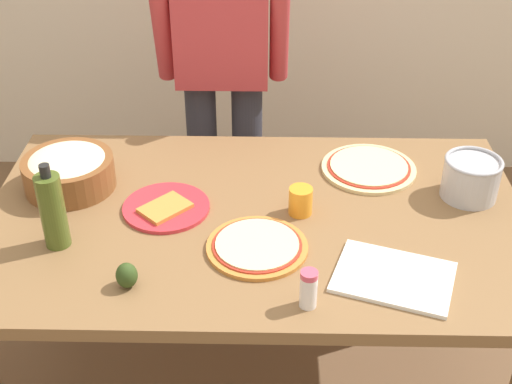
% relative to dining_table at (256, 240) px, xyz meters
% --- Properties ---
extents(dining_table, '(1.60, 0.96, 0.76)m').
position_rel_dining_table_xyz_m(dining_table, '(0.00, 0.00, 0.00)').
color(dining_table, brown).
rests_on(dining_table, ground).
extents(person_cook, '(0.49, 0.25, 1.62)m').
position_rel_dining_table_xyz_m(person_cook, '(-0.14, 0.76, 0.27)').
color(person_cook, '#2D2D38').
rests_on(person_cook, ground).
extents(pizza_raw_on_board, '(0.31, 0.31, 0.02)m').
position_rel_dining_table_xyz_m(pizza_raw_on_board, '(0.36, 0.26, 0.10)').
color(pizza_raw_on_board, beige).
rests_on(pizza_raw_on_board, dining_table).
extents(pizza_cooked_on_tray, '(0.28, 0.28, 0.02)m').
position_rel_dining_table_xyz_m(pizza_cooked_on_tray, '(0.01, -0.16, 0.10)').
color(pizza_cooked_on_tray, '#C67A33').
rests_on(pizza_cooked_on_tray, dining_table).
extents(plate_with_slice, '(0.26, 0.26, 0.02)m').
position_rel_dining_table_xyz_m(plate_with_slice, '(-0.27, 0.02, 0.10)').
color(plate_with_slice, red).
rests_on(plate_with_slice, dining_table).
extents(popcorn_bowl, '(0.28, 0.28, 0.11)m').
position_rel_dining_table_xyz_m(popcorn_bowl, '(-0.58, 0.15, 0.15)').
color(popcorn_bowl, brown).
rests_on(popcorn_bowl, dining_table).
extents(olive_oil_bottle, '(0.07, 0.07, 0.26)m').
position_rel_dining_table_xyz_m(olive_oil_bottle, '(-0.54, -0.15, 0.20)').
color(olive_oil_bottle, '#47561E').
rests_on(olive_oil_bottle, dining_table).
extents(steel_pot, '(0.17, 0.17, 0.13)m').
position_rel_dining_table_xyz_m(steel_pot, '(0.65, 0.12, 0.16)').
color(steel_pot, '#B7B7BC').
rests_on(steel_pot, dining_table).
extents(cup_orange, '(0.07, 0.07, 0.08)m').
position_rel_dining_table_xyz_m(cup_orange, '(0.13, 0.02, 0.13)').
color(cup_orange, orange).
rests_on(cup_orange, dining_table).
extents(salt_shaker, '(0.04, 0.04, 0.11)m').
position_rel_dining_table_xyz_m(salt_shaker, '(0.14, -0.38, 0.14)').
color(salt_shaker, white).
rests_on(salt_shaker, dining_table).
extents(cutting_board_white, '(0.36, 0.31, 0.01)m').
position_rel_dining_table_xyz_m(cutting_board_white, '(0.36, -0.28, 0.10)').
color(cutting_board_white, white).
rests_on(cutting_board_white, dining_table).
extents(avocado, '(0.06, 0.06, 0.07)m').
position_rel_dining_table_xyz_m(avocado, '(-0.32, -0.32, 0.13)').
color(avocado, '#2D4219').
rests_on(avocado, dining_table).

